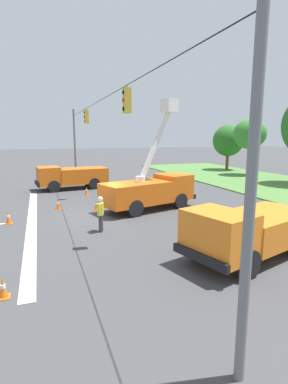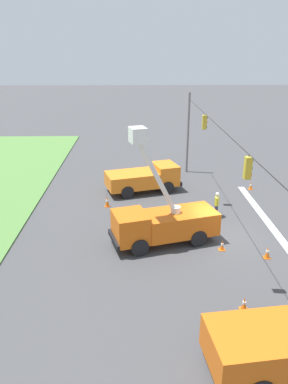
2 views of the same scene
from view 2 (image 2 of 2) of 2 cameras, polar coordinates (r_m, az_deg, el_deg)
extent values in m
plane|color=#424244|center=(23.26, 10.67, -6.88)|extent=(200.00, 200.00, 0.00)
cube|color=silver|center=(24.39, 19.93, -6.46)|extent=(17.60, 0.50, 0.01)
cylinder|color=slate|center=(34.16, 6.72, 8.84)|extent=(0.20, 0.20, 7.20)
cylinder|color=black|center=(21.03, 11.88, 9.23)|extent=(26.00, 0.03, 0.03)
cylinder|color=black|center=(16.33, 15.71, 5.33)|extent=(0.02, 0.02, 0.10)
cube|color=gold|center=(16.47, 15.53, 3.56)|extent=(0.32, 0.28, 0.96)
cylinder|color=black|center=(16.43, 16.17, 4.62)|extent=(0.16, 0.05, 0.16)
cylinder|color=black|center=(16.52, 16.06, 3.56)|extent=(0.16, 0.05, 0.16)
cylinder|color=red|center=(16.62, 15.95, 2.51)|extent=(0.16, 0.05, 0.16)
cylinder|color=black|center=(26.26, 9.26, 11.59)|extent=(0.02, 0.02, 0.10)
cube|color=gold|center=(26.35, 9.19, 10.46)|extent=(0.32, 0.28, 0.96)
cylinder|color=black|center=(26.32, 9.58, 11.13)|extent=(0.16, 0.05, 0.16)
cylinder|color=red|center=(26.38, 9.54, 10.45)|extent=(0.16, 0.05, 0.16)
cylinder|color=black|center=(26.44, 9.49, 9.77)|extent=(0.16, 0.05, 0.16)
cube|color=orange|center=(22.23, 5.47, -4.59)|extent=(3.32, 4.69, 1.34)
cube|color=orange|center=(21.25, -2.09, -5.33)|extent=(2.55, 2.34, 1.63)
cube|color=#1E2838|center=(20.98, -3.78, -4.86)|extent=(1.84, 0.62, 0.73)
cube|color=black|center=(21.35, -4.64, -7.27)|extent=(2.17, 0.77, 0.30)
cylinder|color=black|center=(20.83, -0.64, -8.44)|extent=(0.55, 1.04, 1.00)
cylinder|color=black|center=(22.55, -2.17, -6.00)|extent=(0.55, 1.04, 1.00)
cylinder|color=black|center=(22.00, 8.28, -6.97)|extent=(0.55, 1.04, 1.00)
cylinder|color=black|center=(23.64, 6.15, -4.78)|extent=(0.55, 1.04, 1.00)
cylinder|color=silver|center=(21.77, 4.81, -2.68)|extent=(0.60, 0.60, 0.36)
cube|color=white|center=(20.64, 2.09, 2.14)|extent=(0.92, 2.43, 4.57)
cube|color=white|center=(19.62, -0.94, 8.67)|extent=(1.09, 1.02, 0.80)
cube|color=orange|center=(29.50, -1.85, 1.89)|extent=(3.47, 4.47, 1.14)
cube|color=orange|center=(30.29, 3.26, 2.83)|extent=(2.73, 2.29, 1.58)
cube|color=#1E2838|center=(30.42, 4.31, 3.43)|extent=(2.02, 0.69, 0.71)
cube|color=black|center=(30.83, 4.83, 1.86)|extent=(2.38, 0.85, 0.30)
cylinder|color=black|center=(31.46, 2.11, 2.04)|extent=(0.56, 1.04, 1.00)
cylinder|color=black|center=(29.49, 3.61, 0.68)|extent=(0.56, 1.04, 1.00)
cylinder|color=black|center=(30.54, -3.70, 1.41)|extent=(0.56, 1.04, 1.00)
cylinder|color=black|center=(28.50, -2.55, -0.04)|extent=(0.56, 1.04, 1.00)
cube|color=orange|center=(14.59, 18.39, -21.40)|extent=(2.88, 4.42, 1.32)
cylinder|color=black|center=(15.50, 13.57, -21.11)|extent=(0.39, 1.03, 1.00)
cylinder|color=#383842|center=(26.02, 10.98, -2.73)|extent=(0.18, 0.18, 0.85)
cylinder|color=#383842|center=(25.84, 10.90, -2.90)|extent=(0.18, 0.18, 0.85)
cube|color=yellow|center=(25.65, 11.05, -1.34)|extent=(0.46, 0.37, 0.60)
cube|color=silver|center=(25.65, 11.05, -1.34)|extent=(0.42, 0.23, 0.62)
cylinder|color=yellow|center=(25.88, 11.16, -1.06)|extent=(0.11, 0.11, 0.55)
cylinder|color=yellow|center=(25.39, 10.95, -1.49)|extent=(0.11, 0.11, 0.55)
sphere|color=tan|center=(25.49, 11.12, -0.44)|extent=(0.22, 0.22, 0.22)
sphere|color=white|center=(25.47, 11.13, -0.32)|extent=(0.26, 0.26, 0.26)
cube|color=orange|center=(27.32, -5.62, -2.18)|extent=(0.36, 0.36, 0.03)
cone|color=orange|center=(27.17, -5.65, -1.41)|extent=(0.31, 0.31, 0.77)
cylinder|color=white|center=(27.15, -5.66, -1.33)|extent=(0.19, 0.19, 0.14)
cube|color=orange|center=(17.80, 14.93, -16.91)|extent=(0.36, 0.36, 0.03)
cone|color=orange|center=(17.60, 15.03, -16.05)|extent=(0.25, 0.25, 0.63)
cylinder|color=white|center=(17.58, 15.04, -15.97)|extent=(0.16, 0.16, 0.11)
cube|color=orange|center=(22.05, 11.77, -8.58)|extent=(0.36, 0.36, 0.03)
cone|color=orange|center=(21.90, 11.83, -7.88)|extent=(0.23, 0.23, 0.58)
cylinder|color=white|center=(21.89, 11.83, -7.82)|extent=(0.14, 0.14, 0.10)
cube|color=orange|center=(21.90, 18.19, -9.49)|extent=(0.36, 0.36, 0.03)
cone|color=orange|center=(21.72, 18.30, -8.67)|extent=(0.27, 0.27, 0.68)
cylinder|color=white|center=(21.71, 18.31, -8.59)|extent=(0.17, 0.17, 0.12)
cube|color=orange|center=(31.71, 15.91, 0.44)|extent=(0.36, 0.36, 0.03)
cone|color=orange|center=(31.61, 15.96, 0.96)|extent=(0.24, 0.24, 0.59)
cylinder|color=white|center=(31.60, 15.97, 1.02)|extent=(0.15, 0.15, 0.11)
camera|label=1|loc=(38.61, 11.06, 11.58)|focal=28.00mm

